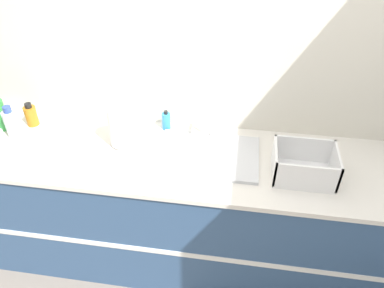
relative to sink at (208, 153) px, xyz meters
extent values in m
cube|color=beige|center=(-0.14, 0.33, 0.39)|extent=(4.98, 0.06, 2.60)
cube|color=#33517A|center=(-0.14, -0.03, -0.48)|extent=(2.58, 0.65, 0.87)
cube|color=white|center=(-0.14, -0.35, -0.48)|extent=(2.58, 0.01, 0.04)
cube|color=silver|center=(-0.14, -0.03, -0.03)|extent=(2.61, 0.67, 0.03)
cube|color=silver|center=(0.00, -0.01, -0.01)|extent=(0.58, 0.40, 0.02)
cylinder|color=silver|center=(0.00, 0.17, 0.12)|extent=(0.02, 0.02, 0.23)
cylinder|color=silver|center=(0.00, 0.12, 0.23)|extent=(0.02, 0.11, 0.02)
cylinder|color=#4C4C51|center=(-0.52, 0.03, -0.01)|extent=(0.09, 0.09, 0.01)
cylinder|color=white|center=(-0.52, 0.03, 0.12)|extent=(0.12, 0.12, 0.25)
cube|color=white|center=(0.52, -0.09, -0.01)|extent=(0.33, 0.25, 0.01)
cube|color=white|center=(0.52, -0.21, 0.07)|extent=(0.33, 0.01, 0.15)
cube|color=white|center=(0.52, 0.03, 0.07)|extent=(0.33, 0.01, 0.15)
cube|color=white|center=(0.36, -0.09, 0.07)|extent=(0.01, 0.25, 0.15)
cube|color=white|center=(0.68, -0.09, 0.07)|extent=(0.01, 0.25, 0.15)
cylinder|color=white|center=(-1.12, -0.21, 0.08)|extent=(0.07, 0.07, 0.20)
cylinder|color=#B26B19|center=(-1.14, 0.15, 0.05)|extent=(0.07, 0.07, 0.13)
cylinder|color=black|center=(-1.14, 0.15, 0.12)|extent=(0.04, 0.04, 0.03)
cylinder|color=#2D8C3D|center=(-1.30, 0.08, 0.08)|extent=(0.07, 0.07, 0.20)
cylinder|color=silver|center=(-1.19, 0.02, 0.07)|extent=(0.08, 0.08, 0.17)
cylinder|color=#334C9E|center=(-1.19, 0.02, 0.17)|extent=(0.05, 0.05, 0.04)
cylinder|color=#338CCC|center=(-0.29, 0.23, 0.04)|extent=(0.05, 0.05, 0.11)
cylinder|color=black|center=(-0.29, 0.23, 0.10)|extent=(0.02, 0.02, 0.02)
camera|label=1|loc=(0.16, -1.65, 1.35)|focal=35.00mm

